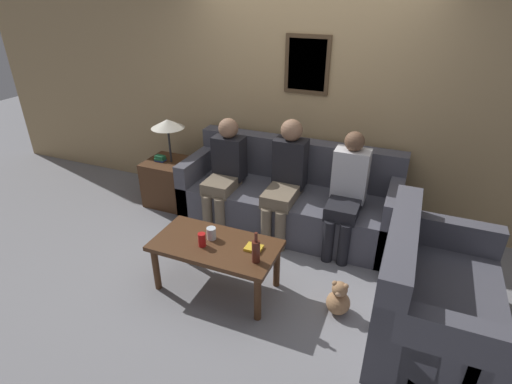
{
  "coord_description": "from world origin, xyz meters",
  "views": [
    {
      "loc": [
        1.16,
        -3.22,
        2.45
      ],
      "look_at": [
        -0.12,
        -0.14,
        0.7
      ],
      "focal_mm": 28.0,
      "sensor_mm": 36.0,
      "label": 1
    }
  ],
  "objects_px": {
    "couch_main": "(289,199)",
    "person_middle": "(286,175)",
    "person_left": "(225,168)",
    "teddy_bear": "(338,299)",
    "drinking_glass": "(211,233)",
    "couch_side": "(431,300)",
    "coffee_table": "(216,250)",
    "wine_bottle": "(256,251)",
    "person_right": "(347,189)"
  },
  "relations": [
    {
      "from": "person_middle",
      "to": "couch_main",
      "type": "bearing_deg",
      "value": 91.28
    },
    {
      "from": "couch_side",
      "to": "wine_bottle",
      "type": "relative_size",
      "value": 4.91
    },
    {
      "from": "wine_bottle",
      "to": "teddy_bear",
      "type": "bearing_deg",
      "value": 16.37
    },
    {
      "from": "couch_main",
      "to": "drinking_glass",
      "type": "xyz_separation_m",
      "value": [
        -0.31,
        -1.22,
        0.21
      ]
    },
    {
      "from": "person_right",
      "to": "teddy_bear",
      "type": "xyz_separation_m",
      "value": [
        0.18,
        -0.98,
        -0.52
      ]
    },
    {
      "from": "coffee_table",
      "to": "person_left",
      "type": "relative_size",
      "value": 0.92
    },
    {
      "from": "couch_main",
      "to": "person_right",
      "type": "bearing_deg",
      "value": -16.43
    },
    {
      "from": "drinking_glass",
      "to": "person_right",
      "type": "xyz_separation_m",
      "value": [
        0.96,
        1.03,
        0.13
      ]
    },
    {
      "from": "wine_bottle",
      "to": "drinking_glass",
      "type": "bearing_deg",
      "value": 162.88
    },
    {
      "from": "couch_main",
      "to": "coffee_table",
      "type": "relative_size",
      "value": 2.14
    },
    {
      "from": "wine_bottle",
      "to": "person_left",
      "type": "distance_m",
      "value": 1.45
    },
    {
      "from": "wine_bottle",
      "to": "teddy_bear",
      "type": "height_order",
      "value": "wine_bottle"
    },
    {
      "from": "person_left",
      "to": "couch_main",
      "type": "bearing_deg",
      "value": 16.3
    },
    {
      "from": "couch_main",
      "to": "couch_side",
      "type": "height_order",
      "value": "same"
    },
    {
      "from": "coffee_table",
      "to": "person_right",
      "type": "distance_m",
      "value": 1.43
    },
    {
      "from": "wine_bottle",
      "to": "drinking_glass",
      "type": "height_order",
      "value": "wine_bottle"
    },
    {
      "from": "wine_bottle",
      "to": "person_right",
      "type": "distance_m",
      "value": 1.27
    },
    {
      "from": "wine_bottle",
      "to": "drinking_glass",
      "type": "xyz_separation_m",
      "value": [
        -0.48,
        0.15,
        -0.05
      ]
    },
    {
      "from": "couch_main",
      "to": "wine_bottle",
      "type": "height_order",
      "value": "couch_main"
    },
    {
      "from": "wine_bottle",
      "to": "person_middle",
      "type": "distance_m",
      "value": 1.23
    },
    {
      "from": "person_middle",
      "to": "person_right",
      "type": "bearing_deg",
      "value": -3.76
    },
    {
      "from": "person_left",
      "to": "person_middle",
      "type": "bearing_deg",
      "value": 4.28
    },
    {
      "from": "wine_bottle",
      "to": "person_right",
      "type": "xyz_separation_m",
      "value": [
        0.48,
        1.18,
        0.08
      ]
    },
    {
      "from": "coffee_table",
      "to": "wine_bottle",
      "type": "distance_m",
      "value": 0.46
    },
    {
      "from": "coffee_table",
      "to": "person_right",
      "type": "bearing_deg",
      "value": 50.39
    },
    {
      "from": "wine_bottle",
      "to": "teddy_bear",
      "type": "xyz_separation_m",
      "value": [
        0.66,
        0.19,
        -0.44
      ]
    },
    {
      "from": "couch_main",
      "to": "couch_side",
      "type": "distance_m",
      "value": 1.87
    },
    {
      "from": "coffee_table",
      "to": "drinking_glass",
      "type": "relative_size",
      "value": 10.11
    },
    {
      "from": "drinking_glass",
      "to": "couch_main",
      "type": "bearing_deg",
      "value": 75.57
    },
    {
      "from": "coffee_table",
      "to": "person_left",
      "type": "height_order",
      "value": "person_left"
    },
    {
      "from": "couch_side",
      "to": "person_middle",
      "type": "height_order",
      "value": "person_middle"
    },
    {
      "from": "drinking_glass",
      "to": "person_middle",
      "type": "xyz_separation_m",
      "value": [
        0.32,
        1.07,
        0.15
      ]
    },
    {
      "from": "wine_bottle",
      "to": "teddy_bear",
      "type": "distance_m",
      "value": 0.81
    },
    {
      "from": "drinking_glass",
      "to": "teddy_bear",
      "type": "distance_m",
      "value": 1.21
    },
    {
      "from": "couch_main",
      "to": "wine_bottle",
      "type": "relative_size",
      "value": 8.55
    },
    {
      "from": "couch_side",
      "to": "person_middle",
      "type": "xyz_separation_m",
      "value": [
        -1.5,
        0.96,
        0.35
      ]
    },
    {
      "from": "person_left",
      "to": "teddy_bear",
      "type": "bearing_deg",
      "value": -32.77
    },
    {
      "from": "teddy_bear",
      "to": "person_right",
      "type": "bearing_deg",
      "value": 100.29
    },
    {
      "from": "coffee_table",
      "to": "couch_main",
      "type": "bearing_deg",
      "value": 78.99
    },
    {
      "from": "drinking_glass",
      "to": "teddy_bear",
      "type": "xyz_separation_m",
      "value": [
        1.14,
        0.04,
        -0.39
      ]
    },
    {
      "from": "couch_main",
      "to": "person_middle",
      "type": "xyz_separation_m",
      "value": [
        0.0,
        -0.15,
        0.36
      ]
    },
    {
      "from": "couch_side",
      "to": "person_left",
      "type": "distance_m",
      "value": 2.39
    },
    {
      "from": "wine_bottle",
      "to": "couch_side",
      "type": "bearing_deg",
      "value": 10.78
    },
    {
      "from": "person_middle",
      "to": "person_left",
      "type": "bearing_deg",
      "value": -175.72
    },
    {
      "from": "person_left",
      "to": "teddy_bear",
      "type": "distance_m",
      "value": 1.87
    },
    {
      "from": "teddy_bear",
      "to": "couch_side",
      "type": "bearing_deg",
      "value": 5.11
    },
    {
      "from": "couch_side",
      "to": "coffee_table",
      "type": "distance_m",
      "value": 1.76
    },
    {
      "from": "couch_side",
      "to": "drinking_glass",
      "type": "bearing_deg",
      "value": 93.32
    },
    {
      "from": "couch_main",
      "to": "wine_bottle",
      "type": "distance_m",
      "value": 1.4
    },
    {
      "from": "couch_main",
      "to": "drinking_glass",
      "type": "relative_size",
      "value": 21.6
    }
  ]
}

